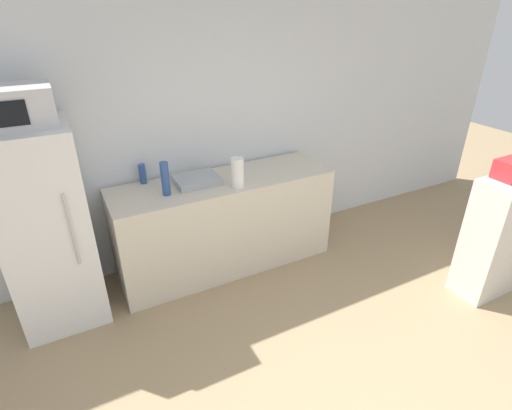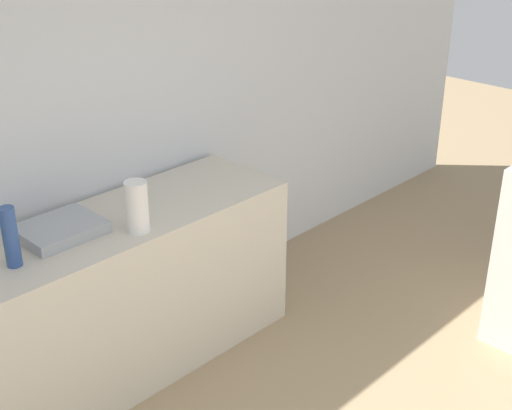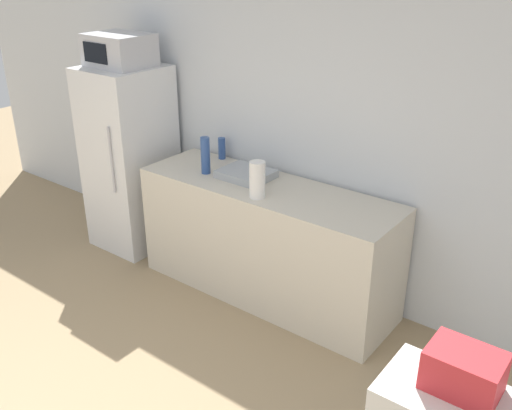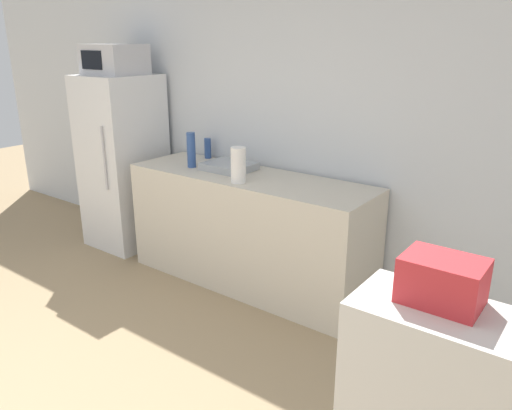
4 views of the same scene
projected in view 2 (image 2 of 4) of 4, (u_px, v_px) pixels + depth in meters
The scene contains 5 objects.
wall_back at pixel (48, 140), 3.72m from camera, with size 8.00×0.06×2.60m, color silver.
counter at pixel (114, 299), 3.88m from camera, with size 2.09×0.64×0.93m, color beige.
sink_basin at pixel (60, 229), 3.55m from camera, with size 0.39×0.33×0.06m, color #9EA3A8.
bottle_tall at pixel (10, 237), 3.22m from camera, with size 0.07×0.07×0.29m, color #2D4C8C.
paper_towel_roll at pixel (137, 207), 3.54m from camera, with size 0.11×0.11×0.27m, color white.
Camera 2 is at (-1.75, -0.28, 2.58)m, focal length 50.00 mm.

